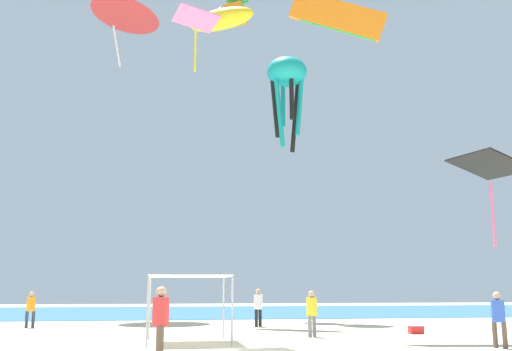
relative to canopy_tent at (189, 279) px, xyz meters
The scene contains 15 objects.
ocean_strip 27.45m from the canopy_tent, 85.43° to the left, with size 110.00×25.99×0.03m, color teal.
canopy_tent is the anchor object (origin of this frame).
person_near_tent 5.04m from the canopy_tent, 101.10° to the right, with size 0.45×0.50×1.89m.
person_leftmost 11.37m from the canopy_tent, 128.86° to the left, with size 0.42×0.40×1.69m.
person_central 8.67m from the canopy_tent, 64.31° to the left, with size 0.43×0.43×1.82m.
person_rightmost 5.17m from the canopy_tent, 17.29° to the left, with size 0.41×0.41×1.75m.
person_far_shore 10.27m from the canopy_tent, 20.19° to the right, with size 0.41×0.41×1.73m.
cooler_box 9.90m from the canopy_tent, 14.02° to the left, with size 0.57×0.37×0.35m.
kite_diamond_pink 11.14m from the canopy_tent, 86.25° to the left, with size 2.08×2.09×2.56m.
kite_octopus_teal 20.14m from the canopy_tent, 64.49° to the left, with size 2.94×2.94×6.10m.
kite_inflatable_yellow 20.53m from the canopy_tent, 80.22° to the left, with size 4.61×3.84×1.80m.
kite_box_green 28.32m from the canopy_tent, 78.55° to the left, with size 2.00×1.94×3.11m.
kite_parafoil_orange 14.29m from the canopy_tent, 26.21° to the left, with size 4.43×1.70×2.77m.
kite_delta_red 27.85m from the canopy_tent, 102.02° to the left, with size 6.63×6.59×4.50m.
kite_diamond_black 14.43m from the canopy_tent, 10.71° to the left, with size 3.27×3.32×4.04m.
Camera 1 is at (-3.10, -17.17, 1.84)m, focal length 40.79 mm.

